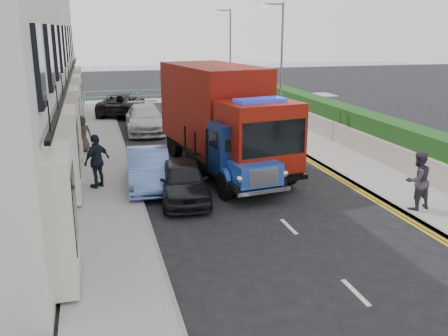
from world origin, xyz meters
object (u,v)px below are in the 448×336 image
lamp_far (229,53)px  red_lorry (222,115)px  parked_car_front (183,180)px  bedford_lorry (238,159)px  lamp_mid (279,62)px

lamp_far → red_lorry: size_ratio=0.83×
lamp_far → parked_car_front: bearing=-109.9°
lamp_far → red_lorry: bearing=-106.4°
bedford_lorry → red_lorry: bearing=79.0°
lamp_mid → bedford_lorry: 9.76m
lamp_mid → red_lorry: lamp_mid is taller
lamp_mid → red_lorry: bearing=-130.9°
bedford_lorry → parked_car_front: bearing=-171.5°
lamp_mid → parked_car_front: bearing=-127.8°
lamp_far → parked_car_front: lamp_far is taller
bedford_lorry → lamp_mid: bearing=52.5°
lamp_far → red_lorry: (-4.45, -15.14, -1.74)m
red_lorry → parked_car_front: bearing=-132.8°
lamp_mid → bedford_lorry: bearing=-119.7°
lamp_far → parked_car_front: 20.20m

